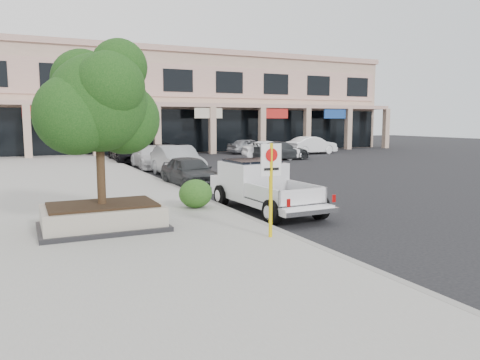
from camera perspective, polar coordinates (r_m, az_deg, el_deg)
name	(u,v)px	position (r m, az deg, el deg)	size (l,w,h in m)	color
ground	(301,220)	(14.31, 7.46, -4.85)	(120.00, 120.00, 0.00)	black
sidewalk	(86,200)	(18.11, -18.31, -2.35)	(8.00, 52.00, 0.15)	gray
curb	(188,193)	(18.98, -6.39, -1.59)	(0.20, 52.00, 0.15)	gray
strip_mall	(187,103)	(48.30, -6.50, 9.36)	(40.55, 12.43, 9.50)	tan
planter	(103,217)	(12.85, -16.40, -4.32)	(3.20, 2.20, 0.68)	black
planter_tree	(103,104)	(12.78, -16.40, 8.88)	(2.90, 2.55, 4.00)	black
no_parking_sign	(271,177)	(11.32, 3.79, 0.36)	(0.55, 0.09, 2.30)	yellow
hedge	(196,194)	(15.30, -5.44, -1.67)	(1.10, 0.99, 0.94)	#184914
pickup_truck	(266,187)	(15.32, 3.22, -0.84)	(1.95, 5.26, 1.66)	white
curb_car_a	(190,172)	(21.12, -6.09, 1.03)	(1.65, 4.11, 1.40)	#292B2D
curb_car_b	(177,161)	(25.00, -7.67, 2.27)	(1.74, 4.99, 1.64)	#919498
curb_car_c	(151,157)	(29.65, -10.79, 2.74)	(1.93, 4.76, 1.38)	silver
curb_car_d	(132,151)	(34.33, -12.98, 3.51)	(2.73, 5.93, 1.65)	black
lot_car_a	(171,152)	(34.63, -8.47, 3.39)	(1.57, 3.91, 1.33)	gray
lot_car_b	(271,151)	(35.44, 3.85, 3.60)	(1.49, 4.27, 1.41)	silver
lot_car_c	(280,151)	(35.52, 4.89, 3.60)	(1.97, 4.85, 1.41)	#323538
lot_car_d	(157,147)	(40.94, -10.12, 3.99)	(2.30, 4.98, 1.39)	black
lot_car_e	(249,146)	(41.93, 1.05, 4.16)	(1.61, 4.00, 1.36)	#9FA0A7
lot_car_f	(312,145)	(42.06, 8.76, 4.21)	(1.63, 4.66, 1.54)	white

